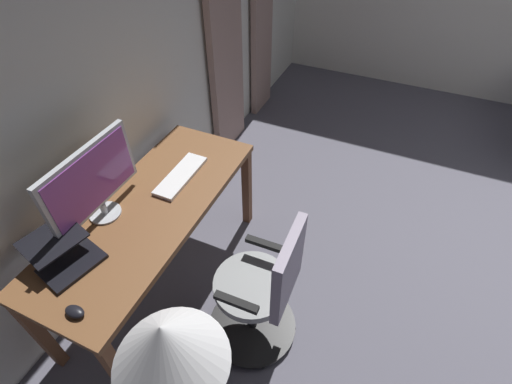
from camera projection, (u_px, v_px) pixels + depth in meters
name	position (u px, v px, depth m)	size (l,w,h in m)	color
back_room_partition	(179.00, 14.00, 2.69)	(5.13, 0.10, 2.81)	silver
curtain_right_panel	(224.00, 22.00, 3.10)	(0.54, 0.06, 2.43)	gray
desk	(152.00, 218.00, 2.26)	(1.60, 0.63, 0.76)	brown
office_chair	(262.00, 293.00, 2.11)	(0.56, 0.56, 1.00)	black
computer_monitor	(92.00, 181.00, 1.98)	(0.62, 0.18, 0.45)	#B7BCC1
computer_keyboard	(181.00, 176.00, 2.37)	(0.43, 0.14, 0.02)	white
laptop	(65.00, 255.00, 1.87)	(0.35, 0.37, 0.15)	black
computer_mouse	(75.00, 312.00, 1.69)	(0.06, 0.10, 0.04)	black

